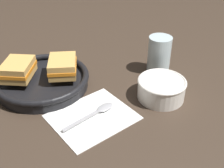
% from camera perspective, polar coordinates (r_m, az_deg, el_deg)
% --- Properties ---
extents(ground_plane, '(4.00, 4.00, 0.00)m').
position_cam_1_polar(ground_plane, '(0.78, 0.71, -3.84)').
color(ground_plane, '#382B21').
extents(napkin, '(0.21, 0.18, 0.00)m').
position_cam_1_polar(napkin, '(0.73, -4.01, -6.63)').
color(napkin, white).
rests_on(napkin, ground_plane).
extents(soup_bowl, '(0.14, 0.14, 0.06)m').
position_cam_1_polar(soup_bowl, '(0.79, 10.00, -0.75)').
color(soup_bowl, silver).
rests_on(soup_bowl, ground_plane).
extents(spoon, '(0.16, 0.04, 0.01)m').
position_cam_1_polar(spoon, '(0.74, -2.75, -5.48)').
color(spoon, '#9E9EA3').
rests_on(spoon, napkin).
extents(skillet, '(0.28, 0.28, 0.04)m').
position_cam_1_polar(skillet, '(0.86, -13.91, 0.71)').
color(skillet, black).
rests_on(skillet, ground_plane).
extents(sandwich_near_left, '(0.13, 0.13, 0.05)m').
position_cam_1_polar(sandwich_near_left, '(0.85, -18.53, 2.85)').
color(sandwich_near_left, tan).
rests_on(sandwich_near_left, skillet).
extents(sandwich_near_right, '(0.12, 0.13, 0.05)m').
position_cam_1_polar(sandwich_near_right, '(0.83, -10.00, 3.60)').
color(sandwich_near_right, tan).
rests_on(sandwich_near_right, skillet).
extents(drinking_glass, '(0.07, 0.07, 0.12)m').
position_cam_1_polar(drinking_glass, '(0.90, 9.55, 5.87)').
color(drinking_glass, silver).
rests_on(drinking_glass, ground_plane).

